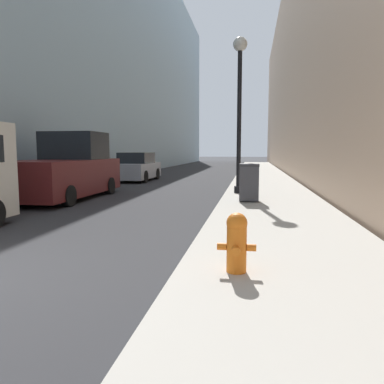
# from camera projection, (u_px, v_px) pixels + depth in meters

# --- Properties ---
(sidewalk_right) EXTENTS (3.21, 60.00, 0.12)m
(sidewalk_right) POSITION_uv_depth(u_px,v_px,m) (263.00, 179.00, 21.18)
(sidewalk_right) COLOR #ADA89E
(sidewalk_right) RESTS_ON ground
(building_left_glass) EXTENTS (12.00, 60.00, 19.22)m
(building_left_glass) POSITION_uv_depth(u_px,v_px,m) (75.00, 52.00, 30.33)
(building_left_glass) COLOR #99B7C6
(building_left_glass) RESTS_ON ground
(building_right_stone) EXTENTS (12.00, 60.00, 15.29)m
(building_right_stone) POSITION_uv_depth(u_px,v_px,m) (370.00, 67.00, 26.98)
(building_right_stone) COLOR #9E7F66
(building_right_stone) RESTS_ON ground
(fire_hydrant) EXTENTS (0.49, 0.38, 0.76)m
(fire_hydrant) POSITION_uv_depth(u_px,v_px,m) (237.00, 241.00, 4.72)
(fire_hydrant) COLOR orange
(fire_hydrant) RESTS_ON sidewalk_right
(trash_bin) EXTENTS (0.59, 0.59, 1.14)m
(trash_bin) POSITION_uv_depth(u_px,v_px,m) (249.00, 182.00, 11.33)
(trash_bin) COLOR #3D3D42
(trash_bin) RESTS_ON sidewalk_right
(lamppost) EXTENTS (0.50, 0.50, 5.51)m
(lamppost) POSITION_uv_depth(u_px,v_px,m) (240.00, 92.00, 13.27)
(lamppost) COLOR black
(lamppost) RESTS_ON sidewalk_right
(pickup_truck) EXTENTS (2.26, 5.27, 2.33)m
(pickup_truck) POSITION_uv_depth(u_px,v_px,m) (66.00, 171.00, 13.01)
(pickup_truck) COLOR #561919
(pickup_truck) RESTS_ON ground
(parked_sedan_near) EXTENTS (1.84, 4.12, 1.56)m
(parked_sedan_near) POSITION_uv_depth(u_px,v_px,m) (137.00, 168.00, 20.68)
(parked_sedan_near) COLOR #A3A8B2
(parked_sedan_near) RESTS_ON ground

